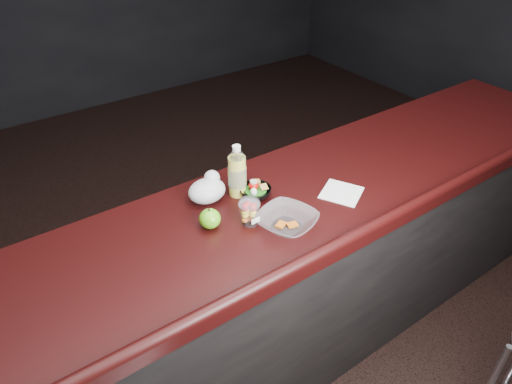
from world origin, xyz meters
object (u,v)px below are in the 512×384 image
Objects in this scene: lemonade_bottle at (237,174)px; snack_bowl at (255,191)px; green_apple at (210,219)px; takeout_bowl at (287,221)px; fruit_cup at (249,211)px.

lemonade_bottle is 0.11m from snack_bowl.
snack_bowl is at bearing 14.25° from green_apple.
green_apple is at bearing 144.92° from takeout_bowl.
takeout_bowl is (0.03, -0.30, -0.07)m from lemonade_bottle.
lemonade_bottle is at bearing 96.66° from takeout_bowl.
lemonade_bottle reaches higher than snack_bowl.
lemonade_bottle is at bearing 69.66° from fruit_cup.
fruit_cup reaches higher than snack_bowl.
green_apple reaches higher than takeout_bowl.
snack_bowl is (0.05, -0.06, -0.07)m from lemonade_bottle.
takeout_bowl is at bearing -94.08° from snack_bowl.
lemonade_bottle is 0.82× the size of takeout_bowl.
lemonade_bottle is 1.32× the size of snack_bowl.
snack_bowl reaches higher than takeout_bowl.
fruit_cup is at bearing 137.42° from takeout_bowl.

